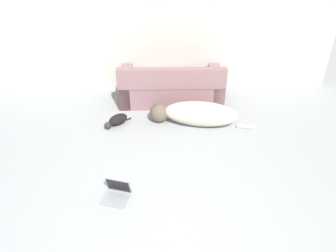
# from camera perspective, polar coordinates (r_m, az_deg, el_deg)

# --- Properties ---
(wall_back) EXTENTS (6.59, 0.06, 2.80)m
(wall_back) POSITION_cam_1_polar(r_m,az_deg,el_deg) (6.12, -1.75, 18.64)
(wall_back) COLOR beige
(wall_back) RESTS_ON ground_plane
(couch) EXTENTS (1.86, 0.90, 0.76)m
(couch) POSITION_cam_1_polar(r_m,az_deg,el_deg) (5.99, 0.56, 6.70)
(couch) COLOR gray
(couch) RESTS_ON ground_plane
(dog) EXTENTS (1.73, 0.65, 0.40)m
(dog) POSITION_cam_1_polar(r_m,az_deg,el_deg) (5.30, 4.79, 2.15)
(dog) COLOR beige
(dog) RESTS_ON ground_plane
(cat) EXTENTS (0.44, 0.39, 0.18)m
(cat) POSITION_cam_1_polar(r_m,az_deg,el_deg) (5.38, -8.89, 1.00)
(cat) COLOR black
(cat) RESTS_ON ground_plane
(laptop_open) EXTENTS (0.38, 0.37, 0.23)m
(laptop_open) POSITION_cam_1_polar(r_m,az_deg,el_deg) (4.06, -8.88, -11.19)
(laptop_open) COLOR gray
(laptop_open) RESTS_ON ground_plane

